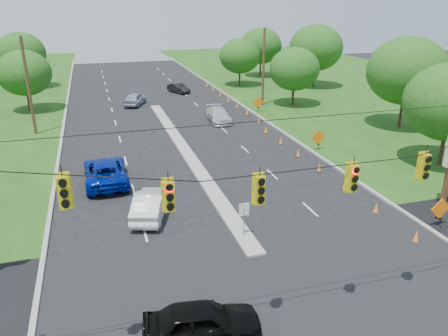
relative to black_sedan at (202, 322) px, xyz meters
name	(u,v)px	position (x,y,z in m)	size (l,w,h in m)	color
ground	(292,309)	(3.92, 0.54, -0.75)	(160.00, 160.00, 0.00)	black
cross_street	(292,309)	(3.92, 0.54, -0.75)	(160.00, 14.00, 0.02)	black
curb_left	(63,132)	(-6.18, 30.54, -0.75)	(0.25, 110.00, 0.16)	gray
curb_right	(259,117)	(14.02, 30.54, -0.75)	(0.25, 110.00, 0.16)	gray
median	(185,151)	(3.92, 21.54, -0.75)	(1.00, 34.00, 0.18)	gray
median_sign	(244,214)	(3.92, 6.54, 0.71)	(0.55, 0.06, 2.05)	gray
signal_span	(310,212)	(3.87, -0.46, 4.22)	(25.60, 0.32, 9.00)	#422D1C
utility_pole_far_left	(28,87)	(-8.58, 30.54, 3.75)	(0.28, 0.28, 9.00)	#422D1C
utility_pole_far_right	(263,68)	(16.42, 35.54, 3.75)	(0.28, 0.28, 9.00)	#422D1C
cone_0	(416,236)	(12.46, 3.54, -0.40)	(0.32, 0.32, 0.70)	orange
cone_1	(376,208)	(12.46, 7.04, -0.40)	(0.32, 0.32, 0.70)	orange
cone_2	(345,185)	(12.46, 10.54, -0.40)	(0.32, 0.32, 0.70)	orange
cone_3	(319,167)	(12.46, 14.04, -0.40)	(0.32, 0.32, 0.70)	orange
cone_4	(298,153)	(12.46, 17.54, -0.40)	(0.32, 0.32, 0.70)	orange
cone_5	(281,140)	(12.46, 21.04, -0.40)	(0.32, 0.32, 0.70)	orange
cone_6	(266,130)	(12.46, 24.54, -0.40)	(0.32, 0.32, 0.70)	orange
cone_7	(259,120)	(13.06, 28.04, -0.40)	(0.32, 0.32, 0.70)	orange
cone_8	(247,112)	(13.06, 31.54, -0.40)	(0.32, 0.32, 0.70)	orange
cone_9	(237,105)	(13.06, 35.04, -0.40)	(0.32, 0.32, 0.70)	orange
cone_10	(228,99)	(13.06, 38.54, -0.40)	(0.32, 0.32, 0.70)	orange
cone_11	(220,94)	(13.06, 42.04, -0.40)	(0.32, 0.32, 0.70)	orange
cone_12	(213,89)	(13.06, 45.54, -0.40)	(0.32, 0.32, 0.70)	orange
cone_13	(207,85)	(13.06, 49.04, -0.40)	(0.32, 0.32, 0.70)	orange
work_sign_0	(440,210)	(14.72, 4.54, 0.34)	(1.27, 0.58, 1.37)	black
work_sign_1	(318,138)	(14.72, 18.54, 0.34)	(1.27, 0.58, 1.37)	black
work_sign_2	(258,103)	(14.72, 32.54, 0.34)	(1.27, 0.58, 1.37)	black
tree_5	(24,73)	(-10.08, 40.54, 3.58)	(5.88, 5.88, 6.86)	black
tree_6	(21,53)	(-12.08, 55.54, 4.20)	(6.72, 6.72, 7.84)	black
tree_8	(407,71)	(25.92, 22.54, 4.82)	(7.56, 7.56, 8.82)	black
tree_9	(294,69)	(19.92, 34.54, 3.58)	(5.88, 5.88, 6.86)	black
tree_10	(316,48)	(27.92, 44.54, 4.82)	(7.56, 7.56, 8.82)	black
tree_11	(261,46)	(23.92, 55.54, 4.20)	(6.72, 6.72, 7.84)	black
tree_12	(240,56)	(17.92, 48.54, 3.58)	(5.88, 5.88, 6.86)	black
black_sedan	(202,322)	(0.00, 0.00, 0.00)	(1.78, 4.42, 1.51)	black
white_sedan	(151,204)	(-0.44, 10.60, 0.01)	(1.62, 4.66, 1.53)	silver
blue_pickup	(106,171)	(-2.73, 16.51, 0.08)	(2.77, 6.00, 1.67)	#00179A
silver_car_far	(218,115)	(9.29, 29.96, -0.04)	(1.98, 4.88, 1.42)	silver
silver_car_oncoming	(135,99)	(1.78, 40.17, 0.00)	(1.78, 4.43, 1.51)	#8F93AA
dark_car_receding	(178,88)	(8.28, 46.11, -0.12)	(1.34, 3.83, 1.26)	black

